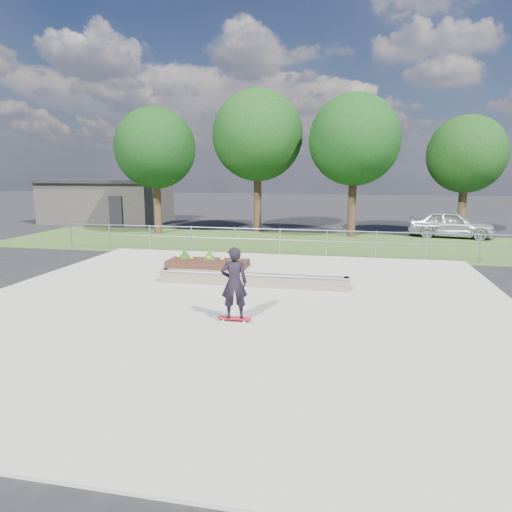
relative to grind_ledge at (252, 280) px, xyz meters
The scene contains 13 objects.
ground 1.93m from the grind_ledge, 89.67° to the right, with size 120.00×120.00×0.00m, color black.
grass_verge 9.10m from the grind_ledge, 89.93° to the left, with size 30.00×8.00×0.02m, color #2F4B1E.
concrete_slab 1.92m from the grind_ledge, 89.67° to the right, with size 15.00×15.00×0.06m, color #A09C8E.
fence 5.61m from the grind_ledge, 89.89° to the left, with size 20.06×0.06×1.20m.
building 21.35m from the grind_ledge, 131.00° to the left, with size 8.40×5.40×3.00m.
tree_far_left 14.42m from the grind_ledge, 125.76° to the left, with size 4.55×4.55×7.15m.
tree_mid_left 14.36m from the grind_ledge, 100.76° to the left, with size 5.25×5.25×8.25m.
tree_mid_right 13.41m from the grind_ledge, 76.02° to the left, with size 4.90×4.90×7.70m.
tree_far_right 16.84m from the grind_ledge, 56.46° to the left, with size 4.20×4.20×6.60m.
grind_ledge is the anchor object (origin of this frame).
planter_bed 3.42m from the grind_ledge, 131.32° to the left, with size 3.00×1.20×0.61m.
skateboarder 3.50m from the grind_ledge, 84.95° to the right, with size 0.80×0.58×1.81m.
parked_car 15.32m from the grind_ledge, 56.98° to the left, with size 1.76×4.38×1.49m, color #A8ACB2.
Camera 1 is at (2.93, -11.68, 3.64)m, focal length 32.00 mm.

